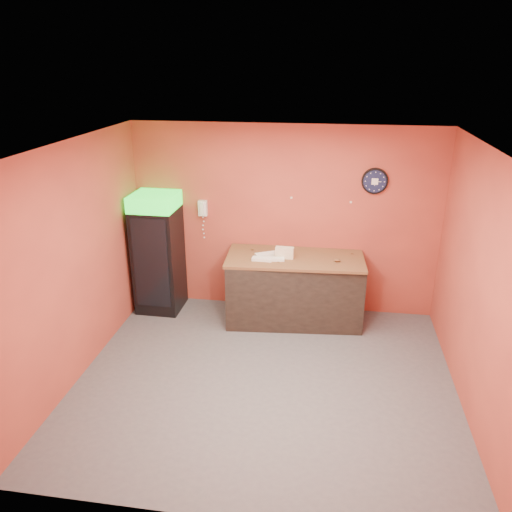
# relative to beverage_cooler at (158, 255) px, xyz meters

# --- Properties ---
(floor) EXTENTS (4.50, 4.50, 0.00)m
(floor) POSITION_rel_beverage_cooler_xyz_m (1.85, -1.61, -0.89)
(floor) COLOR #47474C
(floor) RESTS_ON ground
(back_wall) EXTENTS (4.50, 0.02, 2.80)m
(back_wall) POSITION_rel_beverage_cooler_xyz_m (1.85, 0.39, 0.51)
(back_wall) COLOR #B84734
(back_wall) RESTS_ON floor
(left_wall) EXTENTS (0.02, 4.00, 2.80)m
(left_wall) POSITION_rel_beverage_cooler_xyz_m (-0.40, -1.61, 0.51)
(left_wall) COLOR #B84734
(left_wall) RESTS_ON floor
(right_wall) EXTENTS (0.02, 4.00, 2.80)m
(right_wall) POSITION_rel_beverage_cooler_xyz_m (4.10, -1.61, 0.51)
(right_wall) COLOR #B84734
(right_wall) RESTS_ON floor
(ceiling) EXTENTS (4.50, 4.00, 0.02)m
(ceiling) POSITION_rel_beverage_cooler_xyz_m (1.85, -1.61, 1.91)
(ceiling) COLOR white
(ceiling) RESTS_ON back_wall
(beverage_cooler) EXTENTS (0.65, 0.66, 1.82)m
(beverage_cooler) POSITION_rel_beverage_cooler_xyz_m (0.00, 0.00, 0.00)
(beverage_cooler) COLOR black
(beverage_cooler) RESTS_ON floor
(prep_counter) EXTENTS (1.99, 1.03, 0.96)m
(prep_counter) POSITION_rel_beverage_cooler_xyz_m (2.06, -0.04, -0.41)
(prep_counter) COLOR black
(prep_counter) RESTS_ON floor
(wall_clock) EXTENTS (0.37, 0.06, 0.37)m
(wall_clock) POSITION_rel_beverage_cooler_xyz_m (3.10, 0.36, 1.15)
(wall_clock) COLOR black
(wall_clock) RESTS_ON back_wall
(wall_phone) EXTENTS (0.13, 0.11, 0.23)m
(wall_phone) POSITION_rel_beverage_cooler_xyz_m (0.63, 0.34, 0.66)
(wall_phone) COLOR white
(wall_phone) RESTS_ON back_wall
(butcher_paper) EXTENTS (1.99, 1.02, 0.04)m
(butcher_paper) POSITION_rel_beverage_cooler_xyz_m (2.06, -0.04, 0.09)
(butcher_paper) COLOR brown
(butcher_paper) RESTS_ON prep_counter
(sub_roll_stack) EXTENTS (0.26, 0.10, 0.16)m
(sub_roll_stack) POSITION_rel_beverage_cooler_xyz_m (1.91, -0.11, 0.19)
(sub_roll_stack) COLOR beige
(sub_roll_stack) RESTS_ON butcher_paper
(wrapped_sandwich_left) EXTENTS (0.28, 0.12, 0.04)m
(wrapped_sandwich_left) POSITION_rel_beverage_cooler_xyz_m (1.61, -0.24, 0.13)
(wrapped_sandwich_left) COLOR white
(wrapped_sandwich_left) RESTS_ON butcher_paper
(wrapped_sandwich_mid) EXTENTS (0.27, 0.13, 0.04)m
(wrapped_sandwich_mid) POSITION_rel_beverage_cooler_xyz_m (1.79, -0.21, 0.13)
(wrapped_sandwich_mid) COLOR white
(wrapped_sandwich_mid) RESTS_ON butcher_paper
(wrapped_sandwich_right) EXTENTS (0.33, 0.26, 0.04)m
(wrapped_sandwich_right) POSITION_rel_beverage_cooler_xyz_m (1.65, -0.07, 0.13)
(wrapped_sandwich_right) COLOR white
(wrapped_sandwich_right) RESTS_ON butcher_paper
(kitchen_tool) EXTENTS (0.05, 0.05, 0.05)m
(kitchen_tool) POSITION_rel_beverage_cooler_xyz_m (1.89, 0.05, 0.14)
(kitchen_tool) COLOR silver
(kitchen_tool) RESTS_ON butcher_paper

